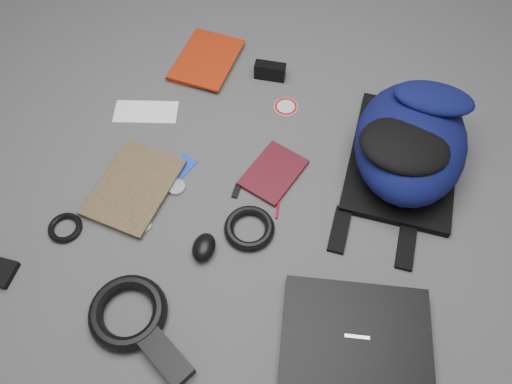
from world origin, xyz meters
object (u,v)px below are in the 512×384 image
at_px(backpack, 410,141).
at_px(mouse, 204,247).
at_px(compact_camera, 270,71).
at_px(pouch, 0,272).
at_px(power_brick, 166,357).
at_px(comic_book, 104,176).
at_px(dvd_case, 273,173).
at_px(laptop, 356,339).
at_px(textbook_red, 181,53).

height_order(backpack, mouse, backpack).
height_order(compact_camera, pouch, compact_camera).
height_order(compact_camera, power_brick, compact_camera).
xyz_separation_m(backpack, comic_book, (-0.79, -0.43, -0.09)).
distance_m(backpack, power_brick, 0.89).
bearing_deg(compact_camera, backpack, -30.24).
xyz_separation_m(compact_camera, mouse, (0.11, -0.67, -0.01)).
height_order(comic_book, dvd_case, comic_book).
xyz_separation_m(laptop, compact_camera, (-0.56, 0.73, 0.01)).
distance_m(backpack, textbook_red, 0.85).
bearing_deg(comic_book, backpack, 26.58).
bearing_deg(backpack, mouse, -137.31).
xyz_separation_m(mouse, pouch, (-0.46, -0.29, -0.01)).
distance_m(comic_book, pouch, 0.38).
bearing_deg(textbook_red, compact_camera, 1.83).
bearing_deg(power_brick, pouch, -159.50).
distance_m(textbook_red, compact_camera, 0.33).
xyz_separation_m(backpack, power_brick, (-0.35, -0.81, -0.08)).
xyz_separation_m(textbook_red, power_brick, (0.48, -0.93, 0.00)).
xyz_separation_m(textbook_red, mouse, (0.43, -0.63, 0.01)).
xyz_separation_m(dvd_case, mouse, (-0.07, -0.31, 0.02)).
xyz_separation_m(laptop, dvd_case, (-0.39, 0.37, -0.01)).
relative_size(dvd_case, pouch, 2.53).
bearing_deg(comic_book, pouch, -103.76).
distance_m(comic_book, dvd_case, 0.51).
bearing_deg(laptop, comic_book, 151.48).
xyz_separation_m(backpack, mouse, (-0.40, -0.52, -0.08)).
height_order(backpack, compact_camera, backpack).
distance_m(backpack, laptop, 0.59).
bearing_deg(laptop, textbook_red, 123.16).
relative_size(mouse, pouch, 1.14).
relative_size(textbook_red, mouse, 3.01).
height_order(backpack, pouch, backpack).
height_order(backpack, power_brick, backpack).
bearing_deg(comic_book, textbook_red, 92.59).
bearing_deg(mouse, pouch, -159.20).
xyz_separation_m(dvd_case, pouch, (-0.53, -0.60, 0.00)).
bearing_deg(comic_book, dvd_case, 24.38).
xyz_separation_m(comic_book, power_brick, (0.44, -0.38, 0.01)).
distance_m(laptop, power_brick, 0.46).
distance_m(comic_book, compact_camera, 0.65).
bearing_deg(pouch, comic_book, 78.48).
xyz_separation_m(comic_book, compact_camera, (0.28, 0.59, 0.02)).
relative_size(backpack, comic_book, 1.74).
relative_size(comic_book, power_brick, 1.91).
bearing_deg(power_brick, compact_camera, 120.36).
xyz_separation_m(textbook_red, comic_book, (0.05, -0.55, -0.00)).
height_order(dvd_case, power_brick, power_brick).
relative_size(compact_camera, mouse, 1.21).
relative_size(compact_camera, pouch, 1.38).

